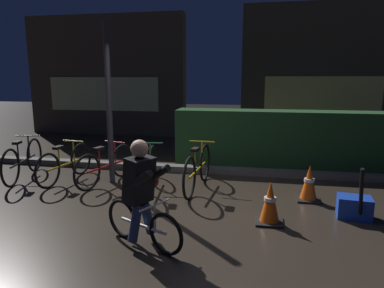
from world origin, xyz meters
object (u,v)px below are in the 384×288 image
at_px(parked_bike_center_right, 148,169).
at_px(closed_umbrella, 361,196).
at_px(parked_bike_center_left, 106,165).
at_px(traffic_cone_near, 270,203).
at_px(cyclist, 142,193).
at_px(traffic_cone_far, 309,183).
at_px(blue_crate, 354,207).
at_px(street_post, 109,106).
at_px(parked_bike_left_mid, 65,164).
at_px(parked_bike_right_mid, 198,169).
at_px(parked_bike_leftmost, 23,160).

xyz_separation_m(parked_bike_center_right, closed_umbrella, (3.21, -0.95, 0.06)).
bearing_deg(parked_bike_center_left, traffic_cone_near, -97.27).
distance_m(parked_bike_center_left, parked_bike_center_right, 0.85).
distance_m(traffic_cone_near, cyclist, 1.75).
bearing_deg(traffic_cone_far, parked_bike_center_left, 176.36).
bearing_deg(blue_crate, parked_bike_center_left, 168.46).
height_order(street_post, traffic_cone_near, street_post).
relative_size(parked_bike_left_mid, cyclist, 1.27).
height_order(traffic_cone_far, closed_umbrella, closed_umbrella).
height_order(parked_bike_left_mid, cyclist, cyclist).
relative_size(parked_bike_left_mid, traffic_cone_near, 2.71).
bearing_deg(blue_crate, parked_bike_right_mid, 161.01).
height_order(parked_bike_center_left, cyclist, cyclist).
height_order(street_post, cyclist, street_post).
xyz_separation_m(street_post, parked_bike_right_mid, (1.63, -0.09, -1.06)).
bearing_deg(parked_bike_right_mid, cyclist, 177.10).
distance_m(traffic_cone_far, cyclist, 2.85).
relative_size(street_post, parked_bike_left_mid, 1.80).
bearing_deg(parked_bike_right_mid, parked_bike_leftmost, 94.48).
distance_m(parked_bike_right_mid, blue_crate, 2.49).
xyz_separation_m(street_post, cyclist, (1.35, -2.19, -0.79)).
height_order(parked_bike_leftmost, parked_bike_center_right, parked_bike_leftmost).
bearing_deg(cyclist, street_post, 148.12).
xyz_separation_m(street_post, parked_bike_center_left, (-0.08, -0.07, -1.08)).
relative_size(parked_bike_right_mid, closed_umbrella, 2.06).
distance_m(parked_bike_center_right, parked_bike_right_mid, 0.87).
relative_size(street_post, traffic_cone_far, 4.94).
height_order(parked_bike_center_right, cyclist, cyclist).
distance_m(street_post, parked_bike_leftmost, 2.06).
xyz_separation_m(parked_bike_right_mid, blue_crate, (2.35, -0.81, -0.21)).
xyz_separation_m(parked_bike_leftmost, cyclist, (3.11, -2.11, 0.27)).
bearing_deg(parked_bike_center_right, street_post, 67.56).
bearing_deg(parked_bike_center_left, parked_bike_leftmost, 106.09).
relative_size(traffic_cone_near, closed_umbrella, 0.69).
height_order(parked_bike_center_left, traffic_cone_near, parked_bike_center_left).
relative_size(parked_bike_right_mid, blue_crate, 3.98).
bearing_deg(parked_bike_center_left, parked_bike_right_mid, -74.94).
bearing_deg(blue_crate, street_post, 167.23).
bearing_deg(closed_umbrella, parked_bike_center_right, -84.73).
xyz_separation_m(parked_bike_center_left, closed_umbrella, (4.05, -1.08, 0.07)).
bearing_deg(traffic_cone_far, street_post, 175.06).
bearing_deg(traffic_cone_near, parked_bike_right_mid, 134.54).
distance_m(street_post, cyclist, 2.69).
bearing_deg(closed_umbrella, parked_bike_center_left, -83.19).
xyz_separation_m(parked_bike_leftmost, parked_bike_left_mid, (0.88, 0.01, -0.03)).
distance_m(parked_bike_center_left, cyclist, 2.57).
bearing_deg(traffic_cone_far, cyclist, -137.88).
distance_m(street_post, traffic_cone_near, 3.30).
bearing_deg(parked_bike_right_mid, parked_bike_center_right, 101.85).
bearing_deg(parked_bike_leftmost, closed_umbrella, -113.76).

